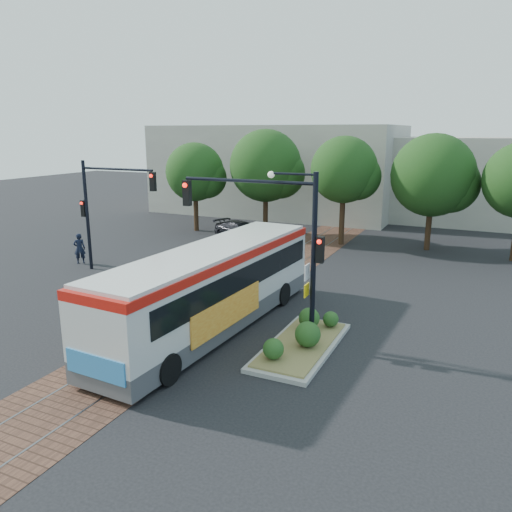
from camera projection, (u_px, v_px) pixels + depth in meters
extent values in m
plane|color=black|center=(200.00, 318.00, 20.58)|extent=(120.00, 120.00, 0.00)
cube|color=brown|center=(243.00, 291.00, 24.09)|extent=(3.60, 40.00, 0.01)
cube|color=slate|center=(229.00, 289.00, 24.40)|extent=(0.06, 40.00, 0.01)
cube|color=slate|center=(257.00, 293.00, 23.78)|extent=(0.06, 40.00, 0.01)
cylinder|color=#382314|center=(196.00, 212.00, 38.39)|extent=(0.36, 0.36, 2.86)
sphere|color=#113310|center=(195.00, 172.00, 37.65)|extent=(4.40, 4.40, 4.40)
cylinder|color=#382314|center=(265.00, 214.00, 36.81)|extent=(0.36, 0.36, 3.12)
sphere|color=#113310|center=(266.00, 166.00, 35.96)|extent=(5.20, 5.20, 5.20)
cylinder|color=#382314|center=(342.00, 220.00, 33.62)|extent=(0.36, 0.36, 3.39)
sphere|color=#113310|center=(344.00, 170.00, 32.80)|extent=(4.40, 4.40, 4.40)
cylinder|color=#382314|center=(428.00, 228.00, 32.13)|extent=(0.36, 0.36, 2.86)
sphere|color=#113310|center=(433.00, 175.00, 31.31)|extent=(5.20, 5.20, 5.20)
cube|color=#ADA899|center=(280.00, 169.00, 47.50)|extent=(22.00, 12.00, 8.00)
cube|color=#464649|center=(213.00, 316.00, 19.33)|extent=(3.19, 12.20, 0.70)
cube|color=silver|center=(212.00, 283.00, 19.01)|extent=(3.21, 12.21, 1.91)
cube|color=black|center=(217.00, 274.00, 19.20)|extent=(3.20, 11.00, 0.91)
cube|color=red|center=(212.00, 255.00, 18.74)|extent=(3.25, 12.21, 0.30)
cube|color=silver|center=(212.00, 250.00, 18.69)|extent=(3.11, 11.80, 0.14)
cube|color=black|center=(96.00, 325.00, 13.88)|extent=(1.62, 0.21, 0.91)
cube|color=teal|center=(95.00, 367.00, 14.03)|extent=(2.21, 0.18, 0.70)
cube|color=orange|center=(228.00, 312.00, 17.70)|extent=(0.31, 4.53, 1.11)
cylinder|color=black|center=(110.00, 353.00, 16.17)|extent=(0.41, 1.03, 1.01)
cylinder|color=black|center=(167.00, 369.00, 15.11)|extent=(0.41, 1.03, 1.01)
cylinder|color=black|center=(237.00, 286.00, 23.14)|extent=(0.41, 1.03, 1.01)
cylinder|color=black|center=(282.00, 294.00, 22.08)|extent=(0.41, 1.03, 1.01)
cube|color=gray|center=(301.00, 346.00, 17.71)|extent=(2.20, 5.20, 0.15)
cube|color=olive|center=(301.00, 343.00, 17.69)|extent=(1.90, 4.80, 0.08)
sphere|color=#1E4719|center=(273.00, 348.00, 16.35)|extent=(0.70, 0.70, 0.70)
sphere|color=#1E4719|center=(308.00, 334.00, 17.27)|extent=(0.90, 0.90, 0.90)
sphere|color=#1E4719|center=(309.00, 318.00, 18.89)|extent=(0.80, 0.80, 0.80)
sphere|color=#1E4719|center=(331.00, 319.00, 19.07)|extent=(0.60, 0.60, 0.60)
cylinder|color=black|center=(314.00, 261.00, 17.00)|extent=(0.18, 0.18, 6.00)
cylinder|color=black|center=(247.00, 181.00, 17.39)|extent=(5.00, 0.12, 0.12)
cube|color=black|center=(187.00, 193.00, 18.55)|extent=(0.28, 0.22, 0.95)
sphere|color=#FF190C|center=(185.00, 185.00, 18.36)|extent=(0.18, 0.18, 0.18)
cube|color=black|center=(320.00, 250.00, 16.82)|extent=(0.26, 0.20, 0.90)
sphere|color=#FF190C|center=(319.00, 242.00, 16.63)|extent=(0.16, 0.16, 0.16)
cube|color=white|center=(307.00, 272.00, 17.07)|extent=(0.04, 0.45, 0.55)
cube|color=yellow|center=(307.00, 290.00, 17.23)|extent=(0.04, 0.45, 0.45)
cylinder|color=black|center=(293.00, 174.00, 16.63)|extent=(1.60, 0.08, 0.08)
sphere|color=silver|center=(271.00, 175.00, 16.97)|extent=(0.24, 0.24, 0.24)
cylinder|color=black|center=(87.00, 216.00, 27.26)|extent=(0.18, 0.18, 6.00)
cylinder|color=black|center=(117.00, 169.00, 25.70)|extent=(4.50, 0.12, 0.12)
cube|color=black|center=(153.00, 182.00, 24.92)|extent=(0.28, 0.22, 0.95)
sphere|color=#FF190C|center=(151.00, 176.00, 24.72)|extent=(0.18, 0.18, 0.18)
cube|color=black|center=(84.00, 208.00, 27.25)|extent=(0.26, 0.20, 0.90)
sphere|color=#FF190C|center=(81.00, 203.00, 27.06)|extent=(0.16, 0.16, 0.16)
imported|color=black|center=(79.00, 248.00, 28.93)|extent=(0.76, 0.76, 1.78)
imported|color=black|center=(241.00, 231.00, 35.41)|extent=(4.75, 3.18, 1.28)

